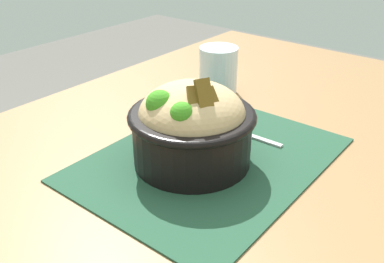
{
  "coord_description": "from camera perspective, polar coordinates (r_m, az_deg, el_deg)",
  "views": [
    {
      "loc": [
        -0.49,
        -0.32,
        1.09
      ],
      "look_at": [
        -0.06,
        0.03,
        0.79
      ],
      "focal_mm": 40.81,
      "sensor_mm": 36.0,
      "label": 1
    }
  ],
  "objects": [
    {
      "name": "placemat",
      "position": [
        0.67,
        2.32,
        -3.59
      ],
      "size": [
        0.39,
        0.3,
        0.0
      ],
      "primitive_type": "cube",
      "rotation": [
        0.0,
        0.0,
        0.01
      ],
      "color": "#1E422D",
      "rests_on": "table"
    },
    {
      "name": "table",
      "position": [
        0.72,
        4.71,
        -7.41
      ],
      "size": [
        1.23,
        0.84,
        0.74
      ],
      "color": "olive",
      "rests_on": "ground_plane"
    },
    {
      "name": "fork",
      "position": [
        0.74,
        6.46,
        -0.15
      ],
      "size": [
        0.02,
        0.14,
        0.0
      ],
      "color": "#BABABA",
      "rests_on": "placemat"
    },
    {
      "name": "bowl",
      "position": [
        0.63,
        -0.05,
        0.81
      ],
      "size": [
        0.22,
        0.22,
        0.14
      ],
      "color": "black",
      "rests_on": "placemat"
    },
    {
      "name": "drinking_glass",
      "position": [
        0.89,
        3.44,
        7.61
      ],
      "size": [
        0.08,
        0.08,
        0.1
      ],
      "color": "silver",
      "rests_on": "table"
    }
  ]
}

